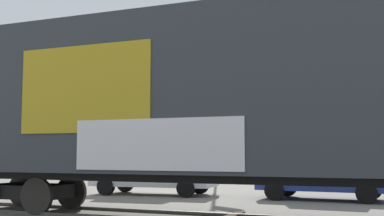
% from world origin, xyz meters
% --- Properties ---
extents(freight_car, '(15.62, 3.29, 4.95)m').
position_xyz_m(freight_car, '(0.20, -0.00, 2.81)').
color(freight_car, '#33383D').
rests_on(freight_car, ground_plane).
extents(flagpole, '(1.17, 0.84, 8.21)m').
position_xyz_m(flagpole, '(-3.82, 13.16, 5.09)').
color(flagpole, silver).
rests_on(flagpole, ground_plane).
extents(hillside, '(149.49, 41.65, 18.04)m').
position_xyz_m(hillside, '(-0.04, 63.81, 6.74)').
color(hillside, slate).
rests_on(hillside, ground_plane).
extents(parked_car_white, '(4.59, 1.96, 1.71)m').
position_xyz_m(parked_car_white, '(-4.19, 5.91, 0.88)').
color(parked_car_white, silver).
rests_on(parked_car_white, ground_plane).
extents(parked_car_blue, '(4.30, 2.21, 1.66)m').
position_xyz_m(parked_car_blue, '(1.90, 5.94, 0.83)').
color(parked_car_blue, navy).
rests_on(parked_car_blue, ground_plane).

